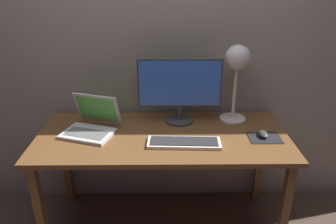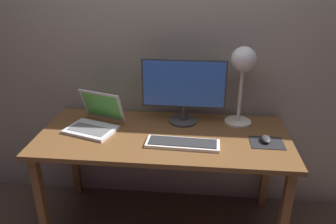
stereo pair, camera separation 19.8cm
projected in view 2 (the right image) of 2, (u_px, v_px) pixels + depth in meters
name	position (u px, v px, depth m)	size (l,w,h in m)	color
ground_plane	(164.00, 224.00, 2.40)	(4.80, 4.80, 0.00)	#47382D
back_wall	(170.00, 35.00, 2.24)	(4.80, 0.06, 2.60)	gray
desk	(164.00, 145.00, 2.14)	(1.60, 0.70, 0.74)	brown
monitor	(184.00, 87.00, 2.17)	(0.56, 0.19, 0.44)	#38383A
keyboard_main	(183.00, 143.00, 1.97)	(0.45, 0.16, 0.03)	silver
laptop	(96.00, 118.00, 2.18)	(0.39, 0.38, 0.23)	silver
desk_lamp	(243.00, 67.00, 2.11)	(0.18, 0.18, 0.53)	beige
mousepad	(267.00, 143.00, 2.00)	(0.20, 0.16, 0.00)	black
mouse	(266.00, 139.00, 2.01)	(0.06, 0.10, 0.03)	#38383A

